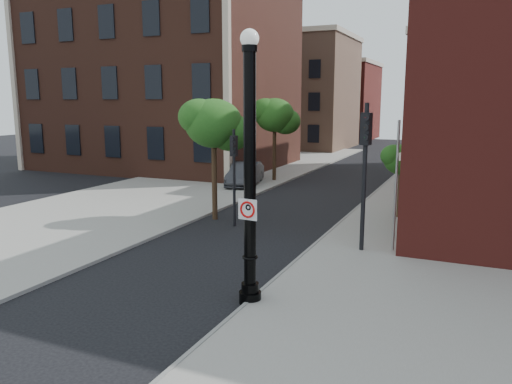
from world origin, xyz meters
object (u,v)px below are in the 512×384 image
at_px(traffic_signal_right, 365,153).
at_px(lamppost, 250,183).
at_px(parked_car, 245,174).
at_px(no_parking_sign, 248,209).
at_px(traffic_signal_left, 234,162).

bearing_deg(traffic_signal_right, lamppost, -98.12).
bearing_deg(parked_car, no_parking_sign, -77.22).
xyz_separation_m(lamppost, traffic_signal_left, (-4.07, 7.27, -0.46)).
distance_m(lamppost, traffic_signal_left, 8.34).
distance_m(lamppost, no_parking_sign, 0.68).
distance_m(parked_car, traffic_signal_left, 10.45).
bearing_deg(traffic_signal_left, no_parking_sign, -61.00).
height_order(lamppost, traffic_signal_left, lamppost).
distance_m(no_parking_sign, traffic_signal_left, 8.50).
bearing_deg(parked_car, lamppost, -77.04).
distance_m(parked_car, traffic_signal_right, 15.04).
xyz_separation_m(parked_car, traffic_signal_right, (9.76, -11.10, 2.78)).
xyz_separation_m(no_parking_sign, parked_car, (-8.02, 16.91, -1.84)).
height_order(parked_car, traffic_signal_left, traffic_signal_left).
xyz_separation_m(lamppost, parked_car, (-8.00, 16.73, -2.50)).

